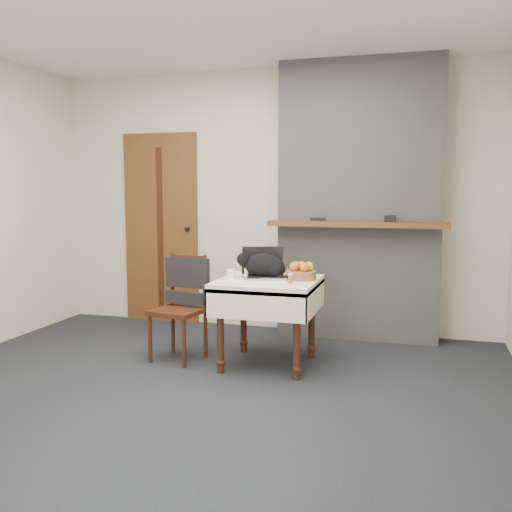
# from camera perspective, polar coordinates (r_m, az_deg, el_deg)

# --- Properties ---
(ground) EXTENTS (4.50, 4.50, 0.00)m
(ground) POSITION_cam_1_polar(r_m,az_deg,el_deg) (4.12, -5.80, -13.44)
(ground) COLOR black
(ground) RESTS_ON ground
(room_shell) EXTENTS (4.52, 4.01, 2.61)m
(room_shell) POSITION_cam_1_polar(r_m,az_deg,el_deg) (4.31, -3.76, 11.31)
(room_shell) COLOR beige
(room_shell) RESTS_ON ground
(door) EXTENTS (0.82, 0.10, 2.00)m
(door) POSITION_cam_1_polar(r_m,az_deg,el_deg) (6.17, -9.46, 2.74)
(door) COLOR brown
(door) RESTS_ON ground
(chimney) EXTENTS (1.62, 0.48, 2.60)m
(chimney) POSITION_cam_1_polar(r_m,az_deg,el_deg) (5.46, 10.27, 5.35)
(chimney) COLOR gray
(chimney) RESTS_ON ground
(side_table) EXTENTS (0.78, 0.78, 0.70)m
(side_table) POSITION_cam_1_polar(r_m,az_deg,el_deg) (4.57, 1.22, -3.75)
(side_table) COLOR #371C0F
(side_table) RESTS_ON ground
(laptop) EXTENTS (0.42, 0.39, 0.25)m
(laptop) POSITION_cam_1_polar(r_m,az_deg,el_deg) (4.61, 0.75, -1.44)
(laptop) COLOR #B7B7BC
(laptop) RESTS_ON side_table
(cat) EXTENTS (0.48, 0.22, 0.23)m
(cat) POSITION_cam_1_polar(r_m,az_deg,el_deg) (4.58, 0.82, -1.03)
(cat) COLOR black
(cat) RESTS_ON side_table
(cream_jar) EXTENTS (0.07, 0.07, 0.07)m
(cream_jar) POSITION_cam_1_polar(r_m,az_deg,el_deg) (4.58, -2.50, -1.82)
(cream_jar) COLOR white
(cream_jar) RESTS_ON side_table
(pill_bottle) EXTENTS (0.04, 0.04, 0.08)m
(pill_bottle) POSITION_cam_1_polar(r_m,az_deg,el_deg) (4.36, 3.46, -2.22)
(pill_bottle) COLOR #AC5915
(pill_bottle) RESTS_ON side_table
(fruit_basket) EXTENTS (0.25, 0.25, 0.14)m
(fruit_basket) POSITION_cam_1_polar(r_m,az_deg,el_deg) (4.55, 4.52, -1.64)
(fruit_basket) COLOR #925B3B
(fruit_basket) RESTS_ON side_table
(desk_clutter) EXTENTS (0.12, 0.06, 0.01)m
(desk_clutter) POSITION_cam_1_polar(r_m,az_deg,el_deg) (4.59, 3.06, -2.23)
(desk_clutter) COLOR black
(desk_clutter) RESTS_ON side_table
(chair) EXTENTS (0.45, 0.45, 0.87)m
(chair) POSITION_cam_1_polar(r_m,az_deg,el_deg) (4.82, -7.27, -3.63)
(chair) COLOR #371C0F
(chair) RESTS_ON ground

